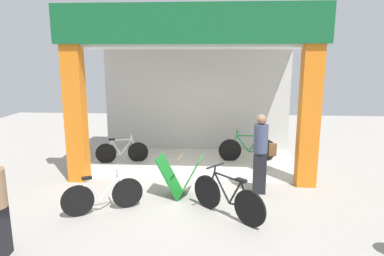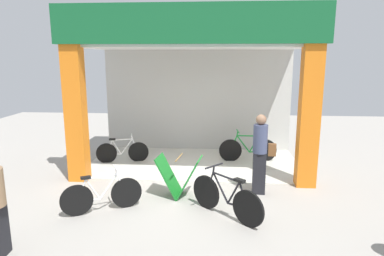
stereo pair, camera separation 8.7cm
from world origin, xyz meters
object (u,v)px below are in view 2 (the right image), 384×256
bicycle_parked_1 (226,198)px  sandwich_board_sign (179,177)px  bicycle_parked_0 (102,195)px  pedestrian_0 (260,153)px  bicycle_inside_1 (248,149)px  bicycle_inside_0 (122,151)px

bicycle_parked_1 → sandwich_board_sign: 1.32m
bicycle_parked_0 → pedestrian_0: bearing=20.5°
bicycle_parked_0 → bicycle_parked_1: size_ratio=1.08×
pedestrian_0 → bicycle_parked_0: bearing=-159.5°
bicycle_parked_0 → bicycle_parked_1: (2.34, -0.05, 0.03)m
bicycle_inside_1 → bicycle_inside_0: bearing=-174.1°
bicycle_inside_1 → sandwich_board_sign: 3.08m
sandwich_board_sign → pedestrian_0: size_ratio=0.57×
bicycle_inside_0 → bicycle_parked_0: bearing=-81.5°
bicycle_inside_1 → pedestrian_0: 2.35m
bicycle_parked_1 → pedestrian_0: 1.50m
bicycle_parked_1 → sandwich_board_sign: (-0.97, 0.90, 0.06)m
bicycle_parked_1 → sandwich_board_sign: bearing=137.2°
bicycle_inside_0 → pedestrian_0: bearing=-28.6°
bicycle_parked_1 → pedestrian_0: size_ratio=0.73×
bicycle_parked_1 → pedestrian_0: (0.74, 1.20, 0.52)m
bicycle_inside_0 → pedestrian_0: 4.07m
bicycle_inside_0 → bicycle_inside_1: size_ratio=0.87×
pedestrian_0 → bicycle_inside_1: bearing=91.1°
bicycle_inside_0 → sandwich_board_sign: sandwich_board_sign is taller
bicycle_parked_0 → sandwich_board_sign: sandwich_board_sign is taller
bicycle_parked_0 → pedestrian_0: size_ratio=0.79×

